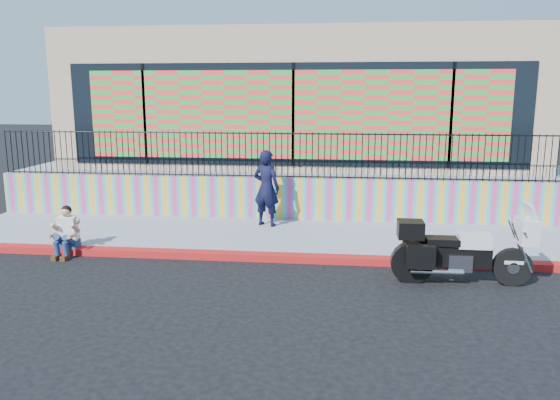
# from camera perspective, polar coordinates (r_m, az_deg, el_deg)

# --- Properties ---
(ground) EXTENTS (90.00, 90.00, 0.00)m
(ground) POSITION_cam_1_polar(r_m,az_deg,el_deg) (11.49, -0.52, -6.36)
(ground) COLOR black
(ground) RESTS_ON ground
(red_curb) EXTENTS (16.00, 0.30, 0.15)m
(red_curb) POSITION_cam_1_polar(r_m,az_deg,el_deg) (11.47, -0.52, -6.01)
(red_curb) COLOR #B00C1F
(red_curb) RESTS_ON ground
(sidewalk) EXTENTS (16.00, 3.00, 0.15)m
(sidewalk) POSITION_cam_1_polar(r_m,az_deg,el_deg) (13.04, 0.37, -3.87)
(sidewalk) COLOR gray
(sidewalk) RESTS_ON ground
(mural_wall) EXTENTS (16.00, 0.20, 1.10)m
(mural_wall) POSITION_cam_1_polar(r_m,az_deg,el_deg) (14.45, 1.05, 0.17)
(mural_wall) COLOR #D73886
(mural_wall) RESTS_ON sidewalk
(metal_fence) EXTENTS (15.80, 0.04, 1.20)m
(metal_fence) POSITION_cam_1_polar(r_m,az_deg,el_deg) (14.28, 1.06, 4.71)
(metal_fence) COLOR black
(metal_fence) RESTS_ON mural_wall
(elevated_platform) EXTENTS (16.00, 10.00, 1.25)m
(elevated_platform) POSITION_cam_1_polar(r_m,az_deg,el_deg) (19.48, 2.47, 2.83)
(elevated_platform) COLOR gray
(elevated_platform) RESTS_ON ground
(storefront_building) EXTENTS (14.00, 8.06, 4.00)m
(storefront_building) POSITION_cam_1_polar(r_m,az_deg,el_deg) (19.05, 2.49, 10.56)
(storefront_building) COLOR tan
(storefront_building) RESTS_ON elevated_platform
(police_motorcycle) EXTENTS (2.49, 0.82, 1.55)m
(police_motorcycle) POSITION_cam_1_polar(r_m,az_deg,el_deg) (10.52, 18.28, -4.93)
(police_motorcycle) COLOR black
(police_motorcycle) RESTS_ON ground
(police_officer) EXTENTS (0.81, 0.66, 1.92)m
(police_officer) POSITION_cam_1_polar(r_m,az_deg,el_deg) (13.65, -1.43, 1.26)
(police_officer) COLOR black
(police_officer) RESTS_ON sidewalk
(seated_man) EXTENTS (0.54, 0.71, 1.06)m
(seated_man) POSITION_cam_1_polar(r_m,az_deg,el_deg) (12.54, -21.54, -3.52)
(seated_man) COLOR navy
(seated_man) RESTS_ON ground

